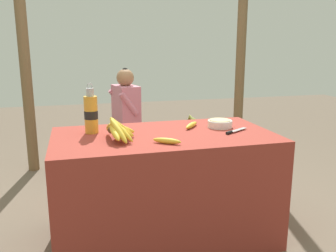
{
  "coord_description": "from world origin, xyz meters",
  "views": [
    {
      "loc": [
        -0.56,
        -2.21,
        1.32
      ],
      "look_at": [
        0.04,
        0.05,
        0.78
      ],
      "focal_mm": 38.0,
      "sensor_mm": 36.0,
      "label": 1
    }
  ],
  "objects_px": {
    "water_bottle": "(91,114)",
    "support_post_far": "(241,48)",
    "wooden_bench": "(147,136)",
    "seated_vendor": "(122,114)",
    "banana_bunch_ripe": "(118,129)",
    "serving_bowl": "(220,123)",
    "loose_banana_front": "(167,141)",
    "loose_banana_side": "(191,125)",
    "support_post_near": "(24,48)",
    "banana_bunch_green": "(193,121)",
    "knife": "(233,131)"
  },
  "relations": [
    {
      "from": "seated_vendor",
      "to": "banana_bunch_green",
      "type": "distance_m",
      "value": 0.79
    },
    {
      "from": "wooden_bench",
      "to": "banana_bunch_green",
      "type": "distance_m",
      "value": 0.53
    },
    {
      "from": "banana_bunch_green",
      "to": "seated_vendor",
      "type": "bearing_deg",
      "value": -177.2
    },
    {
      "from": "serving_bowl",
      "to": "wooden_bench",
      "type": "distance_m",
      "value": 1.4
    },
    {
      "from": "knife",
      "to": "banana_bunch_green",
      "type": "distance_m",
      "value": 1.52
    },
    {
      "from": "loose_banana_front",
      "to": "seated_vendor",
      "type": "bearing_deg",
      "value": 92.21
    },
    {
      "from": "banana_bunch_ripe",
      "to": "water_bottle",
      "type": "xyz_separation_m",
      "value": [
        -0.15,
        0.23,
        0.06
      ]
    },
    {
      "from": "loose_banana_front",
      "to": "banana_bunch_green",
      "type": "xyz_separation_m",
      "value": [
        0.72,
        1.63,
        -0.25
      ]
    },
    {
      "from": "banana_bunch_green",
      "to": "loose_banana_front",
      "type": "bearing_deg",
      "value": -113.8
    },
    {
      "from": "banana_bunch_ripe",
      "to": "support_post_far",
      "type": "height_order",
      "value": "support_post_far"
    },
    {
      "from": "serving_bowl",
      "to": "loose_banana_front",
      "type": "xyz_separation_m",
      "value": [
        -0.48,
        -0.33,
        -0.01
      ]
    },
    {
      "from": "knife",
      "to": "wooden_bench",
      "type": "height_order",
      "value": "knife"
    },
    {
      "from": "serving_bowl",
      "to": "support_post_far",
      "type": "xyz_separation_m",
      "value": [
        0.93,
        1.6,
        0.51
      ]
    },
    {
      "from": "loose_banana_front",
      "to": "knife",
      "type": "height_order",
      "value": "loose_banana_front"
    },
    {
      "from": "water_bottle",
      "to": "loose_banana_side",
      "type": "bearing_deg",
      "value": -1.67
    },
    {
      "from": "loose_banana_side",
      "to": "banana_bunch_green",
      "type": "bearing_deg",
      "value": 70.7
    },
    {
      "from": "serving_bowl",
      "to": "water_bottle",
      "type": "height_order",
      "value": "water_bottle"
    },
    {
      "from": "wooden_bench",
      "to": "support_post_near",
      "type": "relative_size",
      "value": 0.67
    },
    {
      "from": "water_bottle",
      "to": "banana_bunch_green",
      "type": "xyz_separation_m",
      "value": [
        1.14,
        1.25,
        -0.36
      ]
    },
    {
      "from": "knife",
      "to": "loose_banana_front",
      "type": "bearing_deg",
      "value": 165.01
    },
    {
      "from": "water_bottle",
      "to": "seated_vendor",
      "type": "distance_m",
      "value": 1.28
    },
    {
      "from": "loose_banana_side",
      "to": "banana_bunch_green",
      "type": "distance_m",
      "value": 1.37
    },
    {
      "from": "banana_bunch_green",
      "to": "water_bottle",
      "type": "bearing_deg",
      "value": -132.39
    },
    {
      "from": "loose_banana_front",
      "to": "banana_bunch_green",
      "type": "relative_size",
      "value": 0.59
    },
    {
      "from": "knife",
      "to": "support_post_near",
      "type": "relative_size",
      "value": 0.08
    },
    {
      "from": "loose_banana_front",
      "to": "loose_banana_side",
      "type": "height_order",
      "value": "same"
    },
    {
      "from": "loose_banana_front",
      "to": "support_post_near",
      "type": "height_order",
      "value": "support_post_near"
    },
    {
      "from": "loose_banana_side",
      "to": "banana_bunch_ripe",
      "type": "bearing_deg",
      "value": -158.98
    },
    {
      "from": "banana_bunch_ripe",
      "to": "banana_bunch_green",
      "type": "bearing_deg",
      "value": 56.13
    },
    {
      "from": "loose_banana_front",
      "to": "wooden_bench",
      "type": "relative_size",
      "value": 0.1
    },
    {
      "from": "loose_banana_side",
      "to": "seated_vendor",
      "type": "bearing_deg",
      "value": 105.38
    },
    {
      "from": "serving_bowl",
      "to": "wooden_bench",
      "type": "relative_size",
      "value": 0.1
    },
    {
      "from": "serving_bowl",
      "to": "support_post_near",
      "type": "relative_size",
      "value": 0.07
    },
    {
      "from": "support_post_far",
      "to": "water_bottle",
      "type": "bearing_deg",
      "value": -139.8
    },
    {
      "from": "wooden_bench",
      "to": "banana_bunch_ripe",
      "type": "bearing_deg",
      "value": -107.98
    },
    {
      "from": "loose_banana_front",
      "to": "wooden_bench",
      "type": "height_order",
      "value": "loose_banana_front"
    },
    {
      "from": "serving_bowl",
      "to": "banana_bunch_green",
      "type": "distance_m",
      "value": 1.36
    },
    {
      "from": "seated_vendor",
      "to": "knife",
      "type": "bearing_deg",
      "value": 99.22
    },
    {
      "from": "loose_banana_front",
      "to": "seated_vendor",
      "type": "height_order",
      "value": "seated_vendor"
    },
    {
      "from": "wooden_bench",
      "to": "water_bottle",
      "type": "bearing_deg",
      "value": -116.62
    },
    {
      "from": "water_bottle",
      "to": "support_post_far",
      "type": "bearing_deg",
      "value": 40.2
    },
    {
      "from": "loose_banana_side",
      "to": "support_post_far",
      "type": "height_order",
      "value": "support_post_far"
    },
    {
      "from": "support_post_far",
      "to": "support_post_near",
      "type": "bearing_deg",
      "value": 180.0
    },
    {
      "from": "loose_banana_front",
      "to": "wooden_bench",
      "type": "bearing_deg",
      "value": 82.73
    },
    {
      "from": "loose_banana_side",
      "to": "support_post_near",
      "type": "distance_m",
      "value": 2.07
    },
    {
      "from": "seated_vendor",
      "to": "banana_bunch_ripe",
      "type": "bearing_deg",
      "value": 69.69
    },
    {
      "from": "knife",
      "to": "seated_vendor",
      "type": "distance_m",
      "value": 1.56
    },
    {
      "from": "serving_bowl",
      "to": "support_post_near",
      "type": "xyz_separation_m",
      "value": [
        -1.46,
        1.6,
        0.51
      ]
    },
    {
      "from": "seated_vendor",
      "to": "wooden_bench",
      "type": "bearing_deg",
      "value": 176.85
    },
    {
      "from": "support_post_near",
      "to": "support_post_far",
      "type": "xyz_separation_m",
      "value": [
        2.39,
        0.0,
        0.0
      ]
    }
  ]
}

